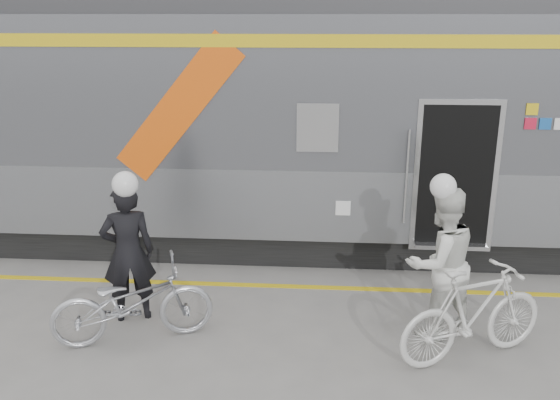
# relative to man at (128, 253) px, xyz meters

# --- Properties ---
(ground) EXTENTS (90.00, 90.00, 0.00)m
(ground) POSITION_rel_man_xyz_m (1.39, -1.10, -0.91)
(ground) COLOR slate
(ground) RESTS_ON ground
(train) EXTENTS (24.00, 3.17, 4.10)m
(train) POSITION_rel_man_xyz_m (2.16, 3.10, 1.14)
(train) COLOR black
(train) RESTS_ON ground
(safety_strip) EXTENTS (24.00, 0.12, 0.01)m
(safety_strip) POSITION_rel_man_xyz_m (1.39, 1.05, -0.91)
(safety_strip) COLOR gold
(safety_strip) RESTS_ON ground
(man) EXTENTS (0.77, 0.64, 1.83)m
(man) POSITION_rel_man_xyz_m (0.00, 0.00, 0.00)
(man) COLOR black
(man) RESTS_ON ground
(bicycle_left) EXTENTS (2.03, 1.27, 1.01)m
(bicycle_left) POSITION_rel_man_xyz_m (0.20, -0.55, -0.41)
(bicycle_left) COLOR #B2B4BA
(bicycle_left) RESTS_ON ground
(woman) EXTENTS (1.14, 1.04, 1.89)m
(woman) POSITION_rel_man_xyz_m (3.88, -0.11, 0.03)
(woman) COLOR silver
(woman) RESTS_ON ground
(bicycle_right) EXTENTS (1.96, 1.29, 1.15)m
(bicycle_right) POSITION_rel_man_xyz_m (4.18, -0.66, -0.34)
(bicycle_right) COLOR silver
(bicycle_right) RESTS_ON ground
(helmet_man) EXTENTS (0.32, 0.32, 0.32)m
(helmet_man) POSITION_rel_man_xyz_m (0.00, 0.00, 1.07)
(helmet_man) COLOR white
(helmet_man) RESTS_ON man
(helmet_woman) EXTENTS (0.30, 0.30, 0.30)m
(helmet_woman) POSITION_rel_man_xyz_m (3.88, -0.11, 1.13)
(helmet_woman) COLOR white
(helmet_woman) RESTS_ON woman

